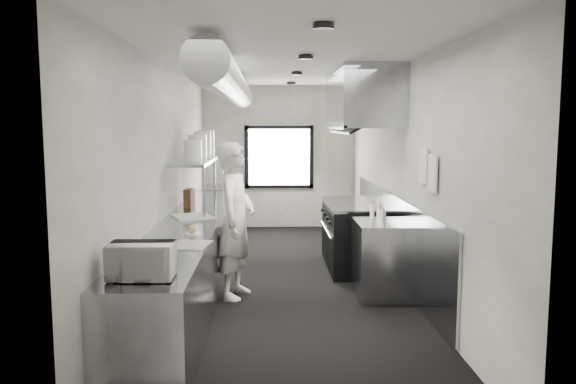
{
  "coord_description": "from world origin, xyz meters",
  "views": [
    {
      "loc": [
        -0.21,
        -7.34,
        2.05
      ],
      "look_at": [
        0.03,
        -0.2,
        1.2
      ],
      "focal_mm": 35.76,
      "sensor_mm": 36.0,
      "label": 1
    }
  ],
  "objects": [
    {
      "name": "wall_back",
      "position": [
        0.0,
        4.0,
        1.4
      ],
      "size": [
        3.0,
        0.02,
        2.8
      ],
      "primitive_type": "cube",
      "color": "silver",
      "rests_on": "floor"
    },
    {
      "name": "floor",
      "position": [
        0.0,
        0.0,
        0.0
      ],
      "size": [
        3.0,
        8.0,
        0.01
      ],
      "primitive_type": "cube",
      "color": "black",
      "rests_on": "ground"
    },
    {
      "name": "wall_cladding",
      "position": [
        1.48,
        0.3,
        0.55
      ],
      "size": [
        0.03,
        5.5,
        1.1
      ],
      "primitive_type": "cube",
      "color": "gray",
      "rests_on": "wall_right"
    },
    {
      "name": "small_plate",
      "position": [
        -1.01,
        -1.41,
        0.91
      ],
      "size": [
        0.2,
        0.2,
        0.01
      ],
      "primitive_type": "cylinder",
      "rotation": [
        0.0,
        0.0,
        -0.2
      ],
      "color": "silver",
      "rests_on": "prep_counter"
    },
    {
      "name": "range",
      "position": [
        1.04,
        0.7,
        0.47
      ],
      "size": [
        0.88,
        1.6,
        0.94
      ],
      "color": "black",
      "rests_on": "floor"
    },
    {
      "name": "squeeze_bottle_a",
      "position": [
        1.08,
        -0.99,
        1.0
      ],
      "size": [
        0.08,
        0.08,
        0.19
      ],
      "primitive_type": "cylinder",
      "rotation": [
        0.0,
        0.0,
        0.4
      ],
      "color": "silver",
      "rests_on": "bottle_station"
    },
    {
      "name": "wall_left",
      "position": [
        -1.5,
        0.0,
        1.4
      ],
      "size": [
        0.02,
        8.0,
        2.8
      ],
      "primitive_type": "cube",
      "color": "silver",
      "rests_on": "floor"
    },
    {
      "name": "plate_stack_c",
      "position": [
        -1.2,
        1.3,
        1.75
      ],
      "size": [
        0.26,
        0.26,
        0.37
      ],
      "primitive_type": "cylinder",
      "rotation": [
        0.0,
        0.0,
        -0.0
      ],
      "color": "silver",
      "rests_on": "pass_shelf"
    },
    {
      "name": "notice_sheet_b",
      "position": [
        1.47,
        -1.55,
        1.55
      ],
      "size": [
        0.02,
        0.28,
        0.38
      ],
      "primitive_type": "cube",
      "color": "silver",
      "rests_on": "wall_right"
    },
    {
      "name": "exhaust_hood",
      "position": [
        1.1,
        0.7,
        2.39
      ],
      "size": [
        0.81,
        2.2,
        0.88
      ],
      "color": "gray",
      "rests_on": "ceiling"
    },
    {
      "name": "pass_shelf",
      "position": [
        -1.19,
        1.0,
        1.54
      ],
      "size": [
        0.45,
        3.0,
        0.68
      ],
      "color": "gray",
      "rests_on": "prep_counter"
    },
    {
      "name": "line_cook",
      "position": [
        -0.6,
        -0.66,
        0.92
      ],
      "size": [
        0.6,
        0.76,
        1.84
      ],
      "primitive_type": "imported",
      "rotation": [
        0.0,
        0.0,
        1.31
      ],
      "color": "silver",
      "rests_on": "floor"
    },
    {
      "name": "newspaper",
      "position": [
        -0.96,
        -1.95,
        0.91
      ],
      "size": [
        0.41,
        0.48,
        0.01
      ],
      "primitive_type": "cube",
      "rotation": [
        0.0,
        0.0,
        -0.17
      ],
      "color": "silver",
      "rests_on": "prep_counter"
    },
    {
      "name": "service_window",
      "position": [
        0.0,
        3.96,
        1.4
      ],
      "size": [
        1.36,
        0.05,
        1.25
      ],
      "color": "white",
      "rests_on": "wall_back"
    },
    {
      "name": "deli_tub_a",
      "position": [
        -1.29,
        -2.42,
        0.95
      ],
      "size": [
        0.2,
        0.2,
        0.11
      ],
      "primitive_type": "cylinder",
      "rotation": [
        0.0,
        0.0,
        -0.43
      ],
      "color": "beige",
      "rests_on": "prep_counter"
    },
    {
      "name": "squeeze_bottle_d",
      "position": [
        1.13,
        -0.57,
        1.0
      ],
      "size": [
        0.07,
        0.07,
        0.19
      ],
      "primitive_type": "cylinder",
      "rotation": [
        0.0,
        0.0,
        -0.07
      ],
      "color": "silver",
      "rests_on": "bottle_station"
    },
    {
      "name": "far_work_table",
      "position": [
        -1.15,
        3.2,
        0.45
      ],
      "size": [
        0.7,
        1.2,
        0.9
      ],
      "primitive_type": "cube",
      "color": "gray",
      "rests_on": "floor"
    },
    {
      "name": "wall_front",
      "position": [
        0.0,
        -4.0,
        1.4
      ],
      "size": [
        3.0,
        0.02,
        2.8
      ],
      "primitive_type": "cube",
      "color": "silver",
      "rests_on": "floor"
    },
    {
      "name": "squeeze_bottle_b",
      "position": [
        1.07,
        -0.89,
        0.98
      ],
      "size": [
        0.07,
        0.07,
        0.17
      ],
      "primitive_type": "cylinder",
      "rotation": [
        0.0,
        0.0,
        -0.33
      ],
      "color": "silver",
      "rests_on": "bottle_station"
    },
    {
      "name": "hvac_duct",
      "position": [
        -0.7,
        0.4,
        2.55
      ],
      "size": [
        0.4,
        6.4,
        0.4
      ],
      "primitive_type": "cylinder",
      "rotation": [
        1.57,
        0.0,
        0.0
      ],
      "color": "gray",
      "rests_on": "ceiling"
    },
    {
      "name": "pastry",
      "position": [
        -1.01,
        -1.41,
        0.96
      ],
      "size": [
        0.09,
        0.09,
        0.09
      ],
      "primitive_type": "sphere",
      "color": "tan",
      "rests_on": "small_plate"
    },
    {
      "name": "microwave",
      "position": [
        -1.17,
        -3.11,
        1.03
      ],
      "size": [
        0.45,
        0.34,
        0.27
      ],
      "primitive_type": "imported",
      "rotation": [
        0.0,
        0.0,
        -0.01
      ],
      "color": "silver",
      "rests_on": "prep_counter"
    },
    {
      "name": "squeeze_bottle_e",
      "position": [
        1.07,
        -0.36,
        0.98
      ],
      "size": [
        0.07,
        0.07,
        0.16
      ],
      "primitive_type": "cylinder",
      "rotation": [
        0.0,
        0.0,
        -0.26
      ],
      "color": "silver",
      "rests_on": "bottle_station"
    },
    {
      "name": "bottle_station",
      "position": [
        1.15,
        -0.7,
        0.45
      ],
      "size": [
        0.65,
        0.8,
        0.9
      ],
      "primitive_type": "cube",
      "color": "gray",
      "rests_on": "floor"
    },
    {
      "name": "plate_stack_a",
      "position": [
        -1.21,
        0.25,
        1.71
      ],
      "size": [
        0.3,
        0.3,
        0.27
      ],
      "primitive_type": "cylinder",
      "rotation": [
        0.0,
        0.0,
        0.34
      ],
      "color": "silver",
      "rests_on": "pass_shelf"
    },
    {
      "name": "ceiling",
      "position": [
        0.0,
        0.0,
        2.8
      ],
      "size": [
        3.0,
        8.0,
        0.01
      ],
      "primitive_type": "cube",
      "color": "silver",
      "rests_on": "wall_back"
    },
    {
      "name": "plate_stack_d",
      "position": [
        -1.17,
        1.61,
        1.76
      ],
      "size": [
        0.29,
        0.29,
        0.39
      ],
      "primitive_type": "cylinder",
      "rotation": [
        0.0,
        0.0,
        0.17
      ],
      "color": "silver",
      "rests_on": "pass_shelf"
    },
    {
      "name": "notice_sheet_a",
      "position": [
        1.47,
        -1.2,
        1.6
      ],
      "size": [
        0.02,
        0.28,
        0.38
      ],
      "primitive_type": "cube",
      "color": "silver",
      "rests_on": "wall_right"
    },
    {
      "name": "plate_stack_b",
      "position": [
        -1.19,
        0.65,
        1.74
      ],
      "size": [
        0.31,
        0.31,
        0.33
      ],
      "primitive_type": "cylinder",
      "rotation": [
        0.0,
        0.0,
        -0.25
      ],
      "color": "silver",
      "rests_on": "pass_shelf"
    },
    {
      "name": "cutting_board",
      "position": [
        -1.14,
        -0.33,
        0.91
      ],
      "size": [
        0.62,
        0.7,
        0.02
      ],
      "primitive_type": "cube",
      "rotation": [
        0.0,
        0.0,
        0.38
      ],
      "color": "silver",
      "rests_on": "prep_counter"
    },
    {
      "name": "deli_tub_b",
      "position": [
        -1.32,
        -2.5,
        0.95
      ],
      "size": [
        0.2,
        0.2,
        0.11
      ],
      "primitive_type": "cylinder",
      "rotation": [
        0.0,
        0.0,
        0.4
      ],
      "color": "beige",
      "rests_on": "prep_counter"
    },
    {
      "name": "wall_right",
      "position": [
        1.5,
        0.0,
        1.4
      ],
      "size": [
        0.02,
        8.0,
        2.8
      ],
      "primitive_type": "cube",
      "color": "silver",
      "rests_on": "floor"
    },
    {
      "name": "knife_block",
      "position": [
        -1.32,
        0.63,
        1.03
      ],
      "size": [
        0.14,
        0.24,
        0.25
      ],
      "primitive_type": "cube",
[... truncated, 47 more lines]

